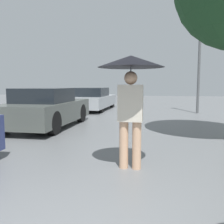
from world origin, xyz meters
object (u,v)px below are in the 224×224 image
parked_car_middle (46,109)px  parked_car_farthest (91,99)px  street_lamp (200,37)px  pedestrian (131,79)px

parked_car_middle → parked_car_farthest: (-0.06, 5.64, -0.02)m
parked_car_farthest → street_lamp: street_lamp is taller
street_lamp → parked_car_farthest: bearing=172.4°
pedestrian → parked_car_farthest: pedestrian is taller
parked_car_farthest → street_lamp: size_ratio=0.88×
pedestrian → street_lamp: bearing=75.1°
parked_car_middle → parked_car_farthest: size_ratio=0.84×
pedestrian → parked_car_farthest: bearing=109.2°
parked_car_middle → parked_car_farthest: parked_car_middle is taller
parked_car_middle → parked_car_farthest: 5.64m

